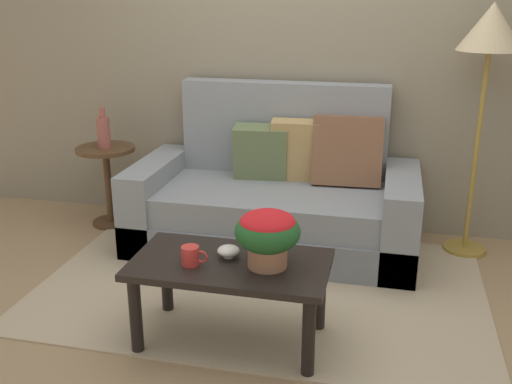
{
  "coord_description": "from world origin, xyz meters",
  "views": [
    {
      "loc": [
        0.7,
        -2.95,
        1.72
      ],
      "look_at": [
        -0.03,
        0.19,
        0.61
      ],
      "focal_mm": 41.47,
      "sensor_mm": 36.0,
      "label": 1
    }
  ],
  "objects_px": {
    "side_table": "(107,172)",
    "potted_plant": "(268,233)",
    "coffee_table": "(230,275)",
    "coffee_mug": "(191,256)",
    "table_vase": "(104,132)",
    "snack_bowl": "(228,251)",
    "floor_lamp": "(490,42)",
    "couch": "(278,199)"
  },
  "relations": [
    {
      "from": "side_table",
      "to": "potted_plant",
      "type": "relative_size",
      "value": 1.93
    },
    {
      "from": "coffee_table",
      "to": "potted_plant",
      "type": "xyz_separation_m",
      "value": [
        0.19,
        -0.01,
        0.25
      ]
    },
    {
      "from": "coffee_mug",
      "to": "coffee_table",
      "type": "bearing_deg",
      "value": 24.71
    },
    {
      "from": "coffee_table",
      "to": "table_vase",
      "type": "bearing_deg",
      "value": 135.09
    },
    {
      "from": "side_table",
      "to": "snack_bowl",
      "type": "bearing_deg",
      "value": -44.62
    },
    {
      "from": "side_table",
      "to": "table_vase",
      "type": "bearing_deg",
      "value": -65.48
    },
    {
      "from": "coffee_table",
      "to": "floor_lamp",
      "type": "bearing_deg",
      "value": 48.05
    },
    {
      "from": "coffee_mug",
      "to": "floor_lamp",
      "type": "bearing_deg",
      "value": 45.97
    },
    {
      "from": "couch",
      "to": "floor_lamp",
      "type": "height_order",
      "value": "floor_lamp"
    },
    {
      "from": "potted_plant",
      "to": "floor_lamp",
      "type": "bearing_deg",
      "value": 52.69
    },
    {
      "from": "coffee_mug",
      "to": "table_vase",
      "type": "distance_m",
      "value": 1.82
    },
    {
      "from": "couch",
      "to": "snack_bowl",
      "type": "relative_size",
      "value": 17.01
    },
    {
      "from": "side_table",
      "to": "potted_plant",
      "type": "height_order",
      "value": "potted_plant"
    },
    {
      "from": "couch",
      "to": "snack_bowl",
      "type": "distance_m",
      "value": 1.23
    },
    {
      "from": "coffee_table",
      "to": "side_table",
      "type": "height_order",
      "value": "side_table"
    },
    {
      "from": "snack_bowl",
      "to": "couch",
      "type": "bearing_deg",
      "value": 89.5
    },
    {
      "from": "side_table",
      "to": "potted_plant",
      "type": "xyz_separation_m",
      "value": [
        1.51,
        -1.34,
        0.2
      ]
    },
    {
      "from": "floor_lamp",
      "to": "coffee_table",
      "type": "bearing_deg",
      "value": -131.95
    },
    {
      "from": "coffee_table",
      "to": "couch",
      "type": "bearing_deg",
      "value": 90.43
    },
    {
      "from": "potted_plant",
      "to": "table_vase",
      "type": "xyz_separation_m",
      "value": [
        -1.51,
        1.32,
        0.11
      ]
    },
    {
      "from": "coffee_table",
      "to": "table_vase",
      "type": "distance_m",
      "value": 1.89
    },
    {
      "from": "coffee_table",
      "to": "snack_bowl",
      "type": "relative_size",
      "value": 8.61
    },
    {
      "from": "couch",
      "to": "table_vase",
      "type": "height_order",
      "value": "couch"
    },
    {
      "from": "couch",
      "to": "potted_plant",
      "type": "height_order",
      "value": "couch"
    },
    {
      "from": "couch",
      "to": "floor_lamp",
      "type": "relative_size",
      "value": 1.17
    },
    {
      "from": "couch",
      "to": "snack_bowl",
      "type": "bearing_deg",
      "value": -90.5
    },
    {
      "from": "potted_plant",
      "to": "side_table",
      "type": "bearing_deg",
      "value": 138.52
    },
    {
      "from": "floor_lamp",
      "to": "table_vase",
      "type": "bearing_deg",
      "value": -177.57
    },
    {
      "from": "side_table",
      "to": "snack_bowl",
      "type": "distance_m",
      "value": 1.83
    },
    {
      "from": "side_table",
      "to": "floor_lamp",
      "type": "bearing_deg",
      "value": 2.0
    },
    {
      "from": "potted_plant",
      "to": "table_vase",
      "type": "distance_m",
      "value": 2.01
    },
    {
      "from": "coffee_mug",
      "to": "table_vase",
      "type": "bearing_deg",
      "value": 129.39
    },
    {
      "from": "potted_plant",
      "to": "coffee_mug",
      "type": "relative_size",
      "value": 2.38
    },
    {
      "from": "potted_plant",
      "to": "snack_bowl",
      "type": "relative_size",
      "value": 2.79
    },
    {
      "from": "couch",
      "to": "coffee_mug",
      "type": "relative_size",
      "value": 14.53
    },
    {
      "from": "floor_lamp",
      "to": "table_vase",
      "type": "distance_m",
      "value": 2.69
    },
    {
      "from": "couch",
      "to": "coffee_mug",
      "type": "xyz_separation_m",
      "value": [
        -0.16,
        -1.35,
        0.16
      ]
    },
    {
      "from": "couch",
      "to": "side_table",
      "type": "relative_size",
      "value": 3.16
    },
    {
      "from": "side_table",
      "to": "coffee_table",
      "type": "bearing_deg",
      "value": -45.13
    },
    {
      "from": "snack_bowl",
      "to": "table_vase",
      "type": "height_order",
      "value": "table_vase"
    },
    {
      "from": "coffee_mug",
      "to": "snack_bowl",
      "type": "xyz_separation_m",
      "value": [
        0.15,
        0.12,
        -0.01
      ]
    },
    {
      "from": "couch",
      "to": "table_vase",
      "type": "distance_m",
      "value": 1.37
    }
  ]
}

